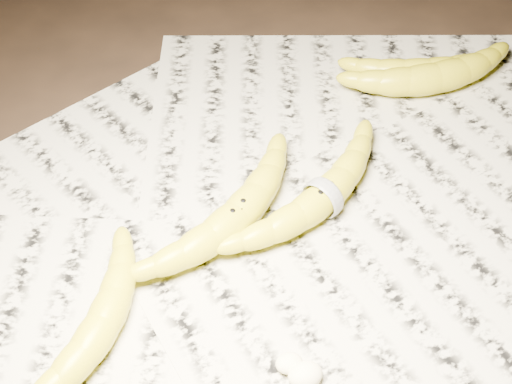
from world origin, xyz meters
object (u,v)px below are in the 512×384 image
object	(u,v)px
banana_center	(236,214)
banana_upper_b	(436,75)
banana_upper_a	(429,69)
banana_left_b	(101,323)
banana_taped	(323,196)

from	to	relation	value
banana_center	banana_upper_b	size ratio (longest dim) A/B	1.08
banana_center	banana_upper_a	bearing A→B (deg)	-6.65
banana_left_b	banana_center	distance (m)	0.18
banana_left_b	banana_center	size ratio (longest dim) A/B	0.86
banana_upper_a	banana_upper_b	size ratio (longest dim) A/B	0.94
banana_center	banana_left_b	bearing A→B (deg)	174.68
banana_center	banana_taped	size ratio (longest dim) A/B	0.97
banana_left_b	banana_center	bearing A→B (deg)	-24.60
banana_upper_a	banana_taped	bearing A→B (deg)	-130.00
banana_left_b	banana_taped	world-z (taller)	banana_taped
banana_taped	banana_upper_b	world-z (taller)	banana_upper_b
banana_upper_a	banana_upper_b	xyz separation A→B (m)	(0.00, -0.02, 0.00)
banana_center	banana_upper_a	xyz separation A→B (m)	(0.31, 0.16, -0.00)
banana_left_b	banana_taped	size ratio (longest dim) A/B	0.83
banana_upper_b	banana_taped	bearing A→B (deg)	-143.53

